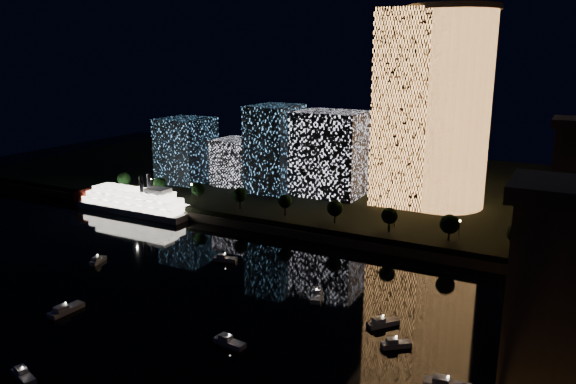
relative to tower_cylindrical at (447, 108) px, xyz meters
name	(u,v)px	position (x,y,z in m)	size (l,w,h in m)	color
ground	(212,358)	(-17.17, -131.43, -43.08)	(520.00, 520.00, 0.00)	black
far_bank	(418,190)	(-17.17, 28.57, -40.58)	(420.00, 160.00, 5.00)	black
seawall	(354,242)	(-17.17, -49.43, -41.58)	(420.00, 6.00, 3.00)	#6B5E4C
tower_cylindrical	(447,108)	(0.00, 0.00, 0.00)	(34.00, 34.00, 75.92)	#FFA351
tower_rectangular	(410,109)	(-13.60, -3.72, -0.63)	(23.54, 23.54, 74.91)	#FFA351
midrise_blocks	(269,152)	(-74.10, -8.59, -21.82)	(94.32, 33.00, 37.11)	white
truss_bridge	(554,358)	(47.83, -127.70, -26.84)	(13.00, 266.00, 50.00)	#17264B
riverboat	(130,201)	(-114.45, -53.87, -38.72)	(56.52, 12.10, 17.01)	silver
motorboats	(207,331)	(-24.49, -123.25, -42.27)	(118.44, 81.79, 2.78)	silver
esplanade_trees	(294,202)	(-43.58, -43.43, -32.62)	(165.81, 6.35, 8.67)	black
street_lamps	(284,200)	(-51.17, -37.43, -34.06)	(132.70, 0.70, 5.65)	black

